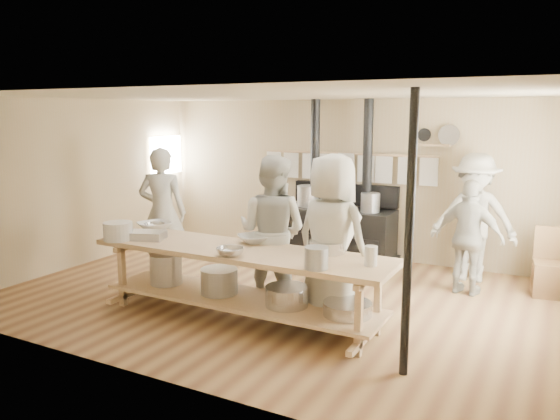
{
  "coord_description": "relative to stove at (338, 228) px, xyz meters",
  "views": [
    {
      "loc": [
        3.25,
        -6.04,
        2.39
      ],
      "look_at": [
        -0.07,
        0.2,
        1.12
      ],
      "focal_mm": 35.0,
      "sensor_mm": 36.0,
      "label": 1
    }
  ],
  "objects": [
    {
      "name": "roasting_pan",
      "position": [
        -1.27,
        -3.15,
        0.38
      ],
      "size": [
        0.51,
        0.42,
        0.1
      ],
      "primitive_type": "cube",
      "rotation": [
        0.0,
        0.0,
        0.34
      ],
      "color": "#B2B2B7",
      "rests_on": "prep_table"
    },
    {
      "name": "cook_center",
      "position": [
        0.97,
        -2.61,
        0.45
      ],
      "size": [
        1.06,
        0.81,
        1.95
      ],
      "primitive_type": "imported",
      "rotation": [
        0.0,
        0.0,
        2.92
      ],
      "color": "#A9A796",
      "rests_on": "ground"
    },
    {
      "name": "ground",
      "position": [
        0.01,
        -2.12,
        -0.52
      ],
      "size": [
        7.0,
        7.0,
        0.0
      ],
      "primitive_type": "plane",
      "color": "brown",
      "rests_on": "ground"
    },
    {
      "name": "cook_by_window",
      "position": [
        2.13,
        -0.17,
        0.4
      ],
      "size": [
        1.21,
        0.72,
        1.83
      ],
      "primitive_type": "imported",
      "rotation": [
        0.0,
        0.0,
        -0.03
      ],
      "color": "#A9A796",
      "rests_on": "ground"
    },
    {
      "name": "bucket_galv",
      "position": [
        1.11,
        -3.35,
        0.44
      ],
      "size": [
        0.29,
        0.29,
        0.22
      ],
      "primitive_type": "cylinder",
      "rotation": [
        0.0,
        0.0,
        -0.25
      ],
      "color": "gray",
      "rests_on": "prep_table"
    },
    {
      "name": "bowl_steel_b",
      "position": [
        0.08,
        -3.35,
        0.38
      ],
      "size": [
        0.42,
        0.42,
        0.09
      ],
      "primitive_type": "imported",
      "rotation": [
        0.0,
        0.0,
        3.8
      ],
      "color": "silver",
      "rests_on": "prep_table"
    },
    {
      "name": "cook_right",
      "position": [
        2.18,
        -0.83,
        0.25
      ],
      "size": [
        0.95,
        0.53,
        1.54
      ],
      "primitive_type": "imported",
      "rotation": [
        0.0,
        0.0,
        2.96
      ],
      "color": "#A9A796",
      "rests_on": "ground"
    },
    {
      "name": "cook_left",
      "position": [
        0.09,
        -2.41,
        0.42
      ],
      "size": [
        0.94,
        0.74,
        1.89
      ],
      "primitive_type": "imported",
      "rotation": [
        0.0,
        0.0,
        3.17
      ],
      "color": "#A9A796",
      "rests_on": "ground"
    },
    {
      "name": "pitcher",
      "position": [
        1.56,
        -3.0,
        0.43
      ],
      "size": [
        0.16,
        0.16,
        0.21
      ],
      "primitive_type": "cylinder",
      "rotation": [
        0.0,
        0.0,
        -0.24
      ],
      "color": "silver",
      "rests_on": "prep_table"
    },
    {
      "name": "bowl_white_b",
      "position": [
        0.0,
        -2.69,
        0.38
      ],
      "size": [
        0.54,
        0.54,
        0.09
      ],
      "primitive_type": "imported",
      "rotation": [
        0.0,
        0.0,
        2.46
      ],
      "color": "silver",
      "rests_on": "prep_table"
    },
    {
      "name": "stove",
      "position": [
        0.0,
        0.0,
        0.0
      ],
      "size": [
        1.9,
        0.75,
        2.6
      ],
      "color": "black",
      "rests_on": "ground"
    },
    {
      "name": "mixing_bowl_large",
      "position": [
        0.95,
        -2.69,
        0.39
      ],
      "size": [
        0.43,
        0.43,
        0.13
      ],
      "primitive_type": "cylinder",
      "rotation": [
        0.0,
        0.0,
        0.04
      ],
      "color": "silver",
      "rests_on": "prep_table"
    },
    {
      "name": "back_wall_shelf",
      "position": [
        1.47,
        0.32,
        1.48
      ],
      "size": [
        0.63,
        0.14,
        0.32
      ],
      "color": "tan",
      "rests_on": "ground"
    },
    {
      "name": "bowl_steel_a",
      "position": [
        -1.54,
        -2.69,
        0.37
      ],
      "size": [
        0.38,
        0.38,
        0.09
      ],
      "primitive_type": "imported",
      "rotation": [
        0.0,
        0.0,
        0.61
      ],
      "color": "silver",
      "rests_on": "prep_table"
    },
    {
      "name": "chair",
      "position": [
        3.15,
        -0.38,
        -0.26
      ],
      "size": [
        0.47,
        0.47,
        0.9
      ],
      "rotation": [
        0.0,
        0.0,
        0.13
      ],
      "color": "brown",
      "rests_on": "ground"
    },
    {
      "name": "bowl_white_a",
      "position": [
        -1.54,
        -2.69,
        0.38
      ],
      "size": [
        0.56,
        0.56,
        0.1
      ],
      "primitive_type": "imported",
      "rotation": [
        0.0,
        0.0,
        -0.41
      ],
      "color": "silver",
      "rests_on": "prep_table"
    },
    {
      "name": "deep_bowl_enamel",
      "position": [
        -1.54,
        -3.35,
        0.44
      ],
      "size": [
        0.39,
        0.39,
        0.22
      ],
      "primitive_type": "cylinder",
      "rotation": [
        0.0,
        0.0,
        -0.11
      ],
      "color": "silver",
      "rests_on": "prep_table"
    },
    {
      "name": "towel_rail",
      "position": [
        0.01,
        0.28,
        1.03
      ],
      "size": [
        3.0,
        0.04,
        0.47
      ],
      "color": "tan",
      "rests_on": "ground"
    },
    {
      "name": "cook_far_left",
      "position": [
        -1.92,
        -2.07,
        0.43
      ],
      "size": [
        0.81,
        0.68,
        1.9
      ],
      "primitive_type": "imported",
      "rotation": [
        0.0,
        0.0,
        3.53
      ],
      "color": "#A9A796",
      "rests_on": "ground"
    },
    {
      "name": "room_shell",
      "position": [
        0.01,
        -2.12,
        1.1
      ],
      "size": [
        7.0,
        7.0,
        7.0
      ],
      "color": "tan",
      "rests_on": "ground"
    },
    {
      "name": "support_post",
      "position": [
        2.06,
        -3.47,
        0.78
      ],
      "size": [
        0.08,
        0.08,
        2.6
      ],
      "primitive_type": "cylinder",
      "color": "black",
      "rests_on": "ground"
    },
    {
      "name": "prep_table",
      "position": [
        -0.0,
        -3.02,
        -0.0
      ],
      "size": [
        3.6,
        0.9,
        0.85
      ],
      "color": "tan",
      "rests_on": "ground"
    },
    {
      "name": "left_opening",
      "position": [
        -3.44,
        -0.12,
        1.08
      ],
      "size": [
        0.0,
        0.9,
        0.9
      ],
      "color": "white",
      "rests_on": "ground"
    }
  ]
}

